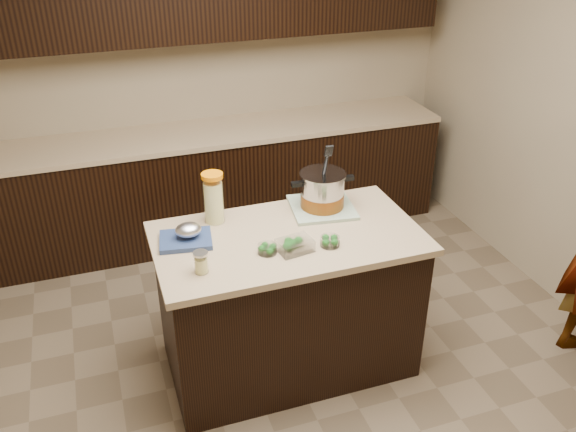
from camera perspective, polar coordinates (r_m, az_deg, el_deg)
name	(u,v)px	position (r m, az deg, el deg)	size (l,w,h in m)	color
ground_plane	(288,361)	(3.86, 0.00, -13.38)	(4.00, 4.00, 0.00)	brown
room_shell	(288,90)	(2.99, 0.00, 11.74)	(4.04, 4.04, 2.72)	tan
back_cabinets	(216,123)	(4.83, -6.76, 8.63)	(3.60, 0.63, 2.33)	black
island	(288,301)	(3.57, 0.00, -8.00)	(1.46, 0.81, 0.90)	black
dish_towel	(322,207)	(3.59, 3.20, 0.82)	(0.36, 0.36, 0.02)	#547C57
stock_pot	(322,192)	(3.55, 3.24, 2.23)	(0.38, 0.29, 0.38)	#B7B7BC
lemonade_pitcher	(214,200)	(3.42, -6.98, 1.52)	(0.15, 0.15, 0.29)	#DED887
mason_jar	(201,263)	(3.02, -8.14, -4.35)	(0.08, 0.08, 0.12)	#DED887
broccoli_tub_left	(267,249)	(3.16, -1.95, -3.12)	(0.12, 0.12, 0.05)	silver
broccoli_tub_right	(330,242)	(3.23, 3.95, -2.41)	(0.12, 0.12, 0.05)	silver
broccoli_tub_rect	(295,246)	(3.17, 0.66, -2.81)	(0.20, 0.16, 0.06)	silver
blue_tray	(187,236)	(3.29, -9.44, -1.87)	(0.30, 0.26, 0.10)	navy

